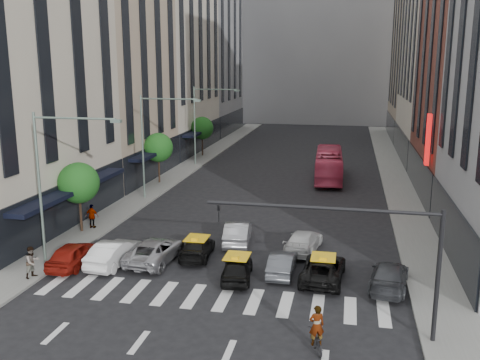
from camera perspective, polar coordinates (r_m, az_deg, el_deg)
The scene contains 33 objects.
ground at distance 27.01m, azimuth -3.79°, elevation -13.74°, with size 160.00×160.00×0.00m, color black.
sidewalk_left at distance 57.53m, azimuth -6.94°, elevation 0.54°, with size 3.00×96.00×0.15m, color slate.
sidewalk_right at distance 54.85m, azimuth 16.50°, elevation -0.49°, with size 3.00×96.00×0.15m, color slate.
building_left_a at distance 41.68m, azimuth -23.60°, elevation 14.36°, with size 8.00×18.00×28.00m, color beige.
building_left_b at distance 56.47m, azimuth -13.35°, elevation 12.27°, with size 8.00×16.00×24.00m, color tan.
building_left_c at distance 73.46m, azimuth -7.46°, elevation 17.17°, with size 8.00×20.00×36.00m, color beige.
building_left_d at distance 91.46m, azimuth -3.42°, elevation 14.43°, with size 8.00×18.00×30.00m, color gray.
building_right_b at distance 51.40m, azimuth 23.96°, elevation 12.67°, with size 8.00×18.00×26.00m, color brown.
building_right_d at distance 88.95m, azimuth 18.88°, elevation 13.21°, with size 8.00×18.00×28.00m, color tan.
building_far at distance 108.68m, azimuth 8.46°, elevation 15.61°, with size 30.00×10.00×36.00m, color gray.
tree_near at distance 38.94m, azimuth -16.83°, elevation -0.30°, with size 2.88×2.88×4.95m.
tree_mid at distance 53.28m, azimuth -8.71°, elevation 3.44°, with size 2.88×2.88×4.95m.
tree_far at distance 68.36m, azimuth -4.06°, elevation 5.54°, with size 2.88×2.88×4.95m.
streetlamp_near at distance 32.54m, azimuth -19.32°, elevation 1.12°, with size 5.38×0.25×9.00m.
streetlamp_mid at distance 46.79m, azimuth -9.31°, elevation 4.96°, with size 5.38×0.25×9.00m.
streetlamp_far at distance 61.90m, azimuth -4.02°, elevation 6.91°, with size 5.38×0.25×9.00m.
traffic_signal at distance 23.56m, azimuth 13.83°, elevation -6.33°, with size 10.10×0.20×6.00m.
liberty_sign at distance 44.14m, azimuth 19.42°, elevation 4.08°, with size 0.30×0.70×4.00m.
car_red at distance 33.55m, azimuth -17.35°, elevation -7.58°, with size 1.73×4.31×1.47m, color maroon.
car_white_front at distance 33.14m, azimuth -13.28°, elevation -7.56°, with size 1.59×4.56×1.50m, color silver.
car_silver at distance 33.15m, azimuth -9.04°, elevation -7.43°, with size 2.37×5.14×1.43m, color #9C9CA1.
taxi_left at distance 33.57m, azimuth -4.60°, elevation -7.23°, with size 1.73×4.26×1.24m, color black.
taxi_center at distance 30.17m, azimuth -0.31°, elevation -9.39°, with size 1.61×4.00×1.36m, color black.
car_grey_mid at distance 31.04m, azimuth 4.52°, elevation -8.86°, with size 1.36×3.91×1.29m, color #43464C.
taxi_right at distance 30.47m, azimuth 8.85°, elevation -9.34°, with size 2.23×4.83×1.34m, color black.
car_grey_curb at distance 30.19m, azimuth 15.61°, elevation -9.85°, with size 1.92×4.71×1.37m, color #36383C.
car_row2_left at distance 35.94m, azimuth -0.25°, elevation -5.60°, with size 1.60×4.59×1.51m, color #A5A5AA.
car_row2_right at distance 34.76m, azimuth 6.78°, elevation -6.48°, with size 1.88×4.62×1.34m, color silver.
bus at distance 55.69m, azimuth 9.46°, elevation 1.62°, with size 2.61×11.16×3.11m, color #DB4063.
motorcycle at distance 23.73m, azimuth 8.12°, elevation -16.60°, with size 0.59×1.69×0.89m, color black.
rider at distance 23.11m, azimuth 8.22°, elevation -13.70°, with size 0.65×0.43×1.79m, color gray.
pedestrian_near at distance 32.18m, azimuth -21.28°, elevation -8.15°, with size 0.87×0.68×1.79m, color gray.
pedestrian_far at distance 40.06m, azimuth -15.49°, elevation -3.74°, with size 1.03×0.43×1.76m, color gray.
Camera 1 is at (6.57, -23.32, 11.95)m, focal length 40.00 mm.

